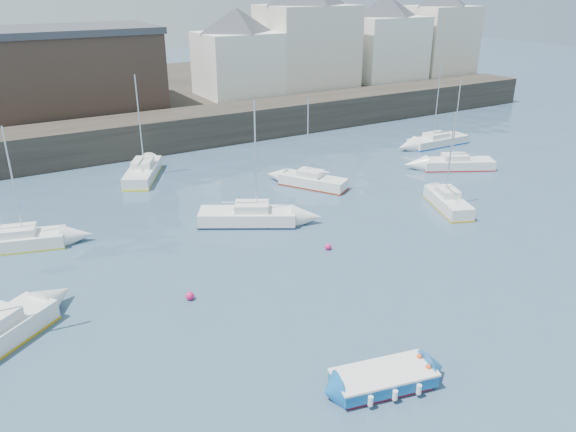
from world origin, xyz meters
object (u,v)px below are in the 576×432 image
sailboat_c (448,202)px  buoy_mid (328,249)px  blue_dinghy (383,379)px  sailboat_d (457,163)px  sailboat_b (248,216)px  sailboat_g (438,141)px  buoy_far (252,228)px  sailboat_h (143,172)px  buoy_near (190,299)px  sailboat_f (313,181)px  sailboat_e (15,241)px

sailboat_c → buoy_mid: sailboat_c is taller
blue_dinghy → sailboat_d: size_ratio=0.57×
sailboat_b → sailboat_d: size_ratio=1.07×
sailboat_c → buoy_mid: 10.62m
sailboat_g → buoy_far: 25.10m
sailboat_h → buoy_far: bearing=-76.9°
sailboat_b → buoy_near: size_ratio=18.75×
buoy_far → sailboat_b: bearing=83.6°
sailboat_h → sailboat_f: bearing=-39.2°
sailboat_b → sailboat_c: (12.90, -4.55, -0.02)m
sailboat_b → sailboat_d: sailboat_b is taller
sailboat_f → sailboat_d: bearing=-10.3°
sailboat_g → sailboat_e: bearing=-174.0°
sailboat_h → buoy_near: sailboat_h is taller
sailboat_b → buoy_far: 0.90m
blue_dinghy → buoy_mid: 12.00m
buoy_far → sailboat_h: bearing=103.1°
buoy_near → blue_dinghy: bearing=-67.5°
blue_dinghy → sailboat_g: bearing=42.7°
sailboat_e → sailboat_b: bearing=-15.4°
sailboat_d → sailboat_g: size_ratio=0.95×
sailboat_e → sailboat_g: bearing=6.0°
blue_dinghy → sailboat_d: 28.84m
sailboat_f → sailboat_b: bearing=-152.9°
sailboat_d → sailboat_g: 7.09m
sailboat_h → buoy_far: 13.30m
sailboat_b → sailboat_c: sailboat_b is taller
sailboat_g → buoy_far: bearing=-160.9°
blue_dinghy → sailboat_e: 22.92m
sailboat_e → sailboat_f: bearing=0.2°
sailboat_d → buoy_mid: size_ratio=20.12×
blue_dinghy → sailboat_h: sailboat_h is taller
sailboat_b → buoy_near: bearing=-133.9°
sailboat_c → buoy_near: 19.61m
sailboat_b → sailboat_c: bearing=-19.4°
sailboat_c → buoy_mid: (-10.55, -1.12, -0.50)m
sailboat_f → sailboat_g: bearing=13.0°
sailboat_c → sailboat_e: 27.39m
sailboat_g → sailboat_h: sailboat_h is taller
sailboat_c → sailboat_e: size_ratio=0.91×
blue_dinghy → sailboat_f: (9.82, 20.35, 0.05)m
sailboat_h → buoy_near: size_ratio=18.77×
sailboat_g → sailboat_h: size_ratio=0.98×
sailboat_f → buoy_far: bearing=-148.8°
sailboat_d → buoy_near: 27.80m
sailboat_e → buoy_far: sailboat_e is taller
sailboat_f → sailboat_g: size_ratio=0.86×
sailboat_d → buoy_far: bearing=-173.8°
sailboat_d → sailboat_h: size_ratio=0.93×
sailboat_f → buoy_near: sailboat_f is taller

